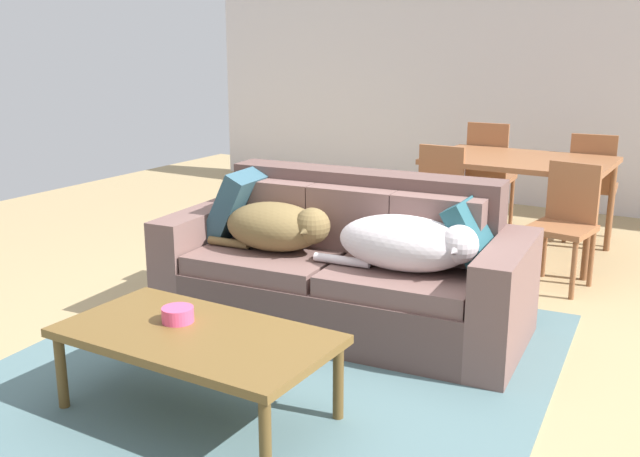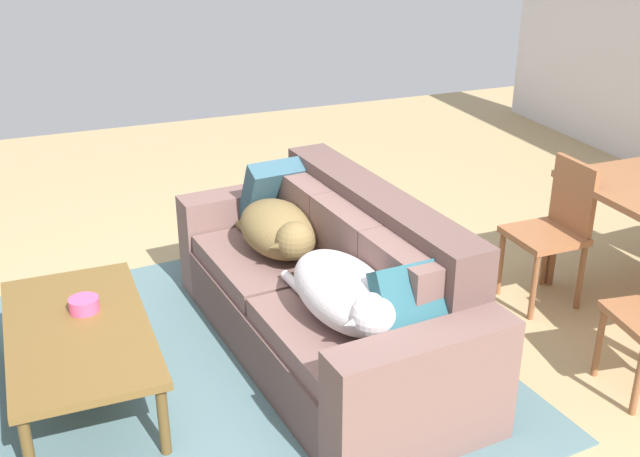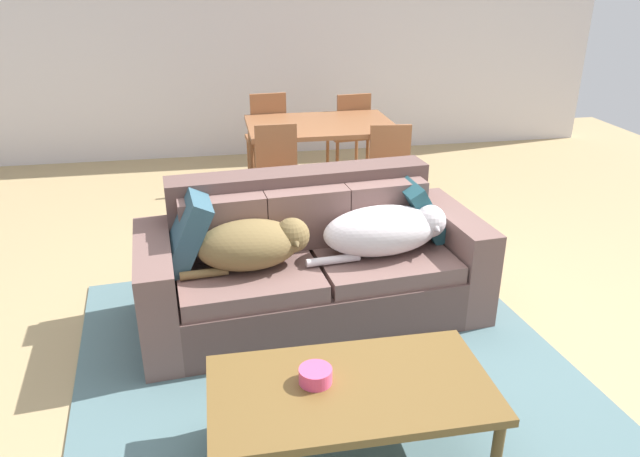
% 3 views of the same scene
% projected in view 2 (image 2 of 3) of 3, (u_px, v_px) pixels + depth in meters
% --- Properties ---
extents(ground_plane, '(10.00, 10.00, 0.00)m').
position_uv_depth(ground_plane, '(318.00, 374.00, 4.15)').
color(ground_plane, tan).
extents(area_rug, '(3.04, 3.56, 0.01)m').
position_uv_depth(area_rug, '(165.00, 384.00, 4.06)').
color(area_rug, slate).
rests_on(area_rug, ground).
extents(couch, '(2.22, 1.11, 0.90)m').
position_uv_depth(couch, '(331.00, 295.00, 4.24)').
color(couch, brown).
rests_on(couch, ground).
extents(dog_on_left_cushion, '(0.78, 0.45, 0.29)m').
position_uv_depth(dog_on_left_cushion, '(280.00, 230.00, 4.40)').
color(dog_on_left_cushion, brown).
rests_on(dog_on_left_cushion, couch).
extents(dog_on_right_cushion, '(0.92, 0.45, 0.31)m').
position_uv_depth(dog_on_right_cushion, '(345.00, 294.00, 3.71)').
color(dog_on_right_cushion, silver).
rests_on(dog_on_right_cushion, couch).
extents(throw_pillow_by_left_arm, '(0.36, 0.49, 0.47)m').
position_uv_depth(throw_pillow_by_left_arm, '(281.00, 193.00, 4.76)').
color(throw_pillow_by_left_arm, '#2E4F5E').
rests_on(throw_pillow_by_left_arm, couch).
extents(throw_pillow_by_right_arm, '(0.32, 0.43, 0.41)m').
position_uv_depth(throw_pillow_by_right_arm, '(421.00, 308.00, 3.53)').
color(throw_pillow_by_right_arm, '#24535D').
rests_on(throw_pillow_by_right_arm, couch).
extents(coffee_table, '(1.26, 0.67, 0.41)m').
position_uv_depth(coffee_table, '(78.00, 334.00, 3.82)').
color(coffee_table, brown).
rests_on(coffee_table, ground).
extents(bowl_on_coffee_table, '(0.15, 0.15, 0.07)m').
position_uv_depth(bowl_on_coffee_table, '(84.00, 305.00, 3.94)').
color(bowl_on_coffee_table, '#EA4C7F').
rests_on(bowl_on_coffee_table, coffee_table).
extents(dining_chair_near_left, '(0.41, 0.41, 0.89)m').
position_uv_depth(dining_chair_near_left, '(555.00, 226.00, 4.70)').
color(dining_chair_near_left, '#935A37').
rests_on(dining_chair_near_left, ground).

